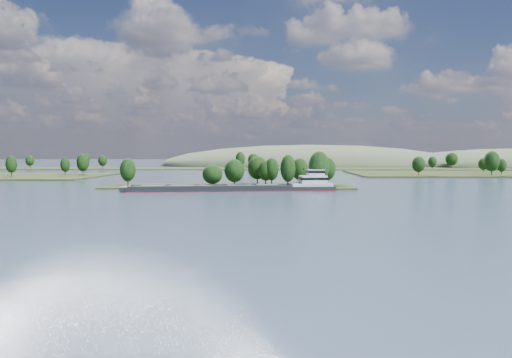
{
  "coord_description": "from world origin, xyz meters",
  "views": [
    {
      "loc": [
        17.2,
        -23.36,
        14.3
      ],
      "look_at": [
        12.67,
        130.0,
        6.0
      ],
      "focal_mm": 35.0,
      "sensor_mm": 36.0,
      "label": 1
    }
  ],
  "objects": [
    {
      "name": "ground",
      "position": [
        0.0,
        120.0,
        0.0
      ],
      "size": [
        1800.0,
        1800.0,
        0.0
      ],
      "primitive_type": "plane",
      "color": "#34465A",
      "rests_on": "ground"
    },
    {
      "name": "cargo_barge",
      "position": [
        7.56,
        161.15,
        1.34
      ],
      "size": [
        79.04,
        20.27,
        10.62
      ],
      "color": "black",
      "rests_on": "ground"
    },
    {
      "name": "hill_west",
      "position": [
        60.0,
        500.0,
        0.0
      ],
      "size": [
        320.0,
        160.0,
        44.0
      ],
      "primitive_type": "ellipsoid",
      "color": "#48563B",
      "rests_on": "ground"
    },
    {
      "name": "back_shoreline",
      "position": [
        9.69,
        399.74,
        0.75
      ],
      "size": [
        900.0,
        60.0,
        15.21
      ],
      "color": "#253115",
      "rests_on": "ground"
    },
    {
      "name": "tree_island",
      "position": [
        8.41,
        179.25,
        4.19
      ],
      "size": [
        100.0,
        32.68,
        15.25
      ],
      "color": "#253115",
      "rests_on": "ground"
    }
  ]
}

